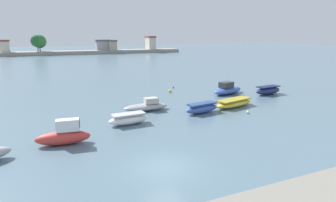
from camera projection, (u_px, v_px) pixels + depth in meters
ground_plane at (164, 167)px, 17.60m from camera, size 400.00×400.00×0.00m
moored_boat_1 at (64, 135)px, 21.11m from camera, size 4.10×1.71×1.93m
moored_boat_2 at (129, 119)px, 25.90m from camera, size 3.83×1.61×1.03m
moored_boat_3 at (147, 106)px, 30.67m from camera, size 4.99×2.00×1.36m
moored_boat_4 at (202, 108)px, 29.66m from camera, size 4.21×1.88×1.07m
moored_boat_5 at (234, 103)px, 32.21m from camera, size 5.77×2.95×0.90m
moored_boat_6 at (227, 90)px, 39.16m from camera, size 5.77×3.62×1.71m
moored_boat_7 at (268, 90)px, 38.80m from camera, size 4.46×1.98×1.16m
mooring_buoy_0 at (248, 112)px, 29.46m from camera, size 0.31×0.31×0.31m
mooring_buoy_1 at (173, 87)px, 43.54m from camera, size 0.25×0.25×0.25m
mooring_buoy_3 at (170, 91)px, 40.24m from camera, size 0.43×0.43×0.43m
distant_shoreline at (64, 49)px, 115.67m from camera, size 103.72×8.09×8.07m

